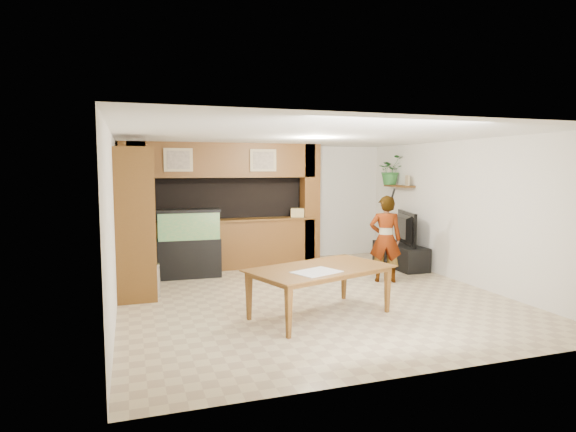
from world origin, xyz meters
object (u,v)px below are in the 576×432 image
object	(u,v)px
aquarium	(189,244)
television	(401,228)
person	(385,239)
pantry_cabinet	(135,223)
dining_table	(322,292)

from	to	relation	value
aquarium	television	world-z (taller)	aquarium
aquarium	person	size ratio (longest dim) A/B	0.82
pantry_cabinet	television	distance (m)	5.41
pantry_cabinet	aquarium	xyz separation A→B (m)	(0.98, 1.13, -0.57)
person	dining_table	xyz separation A→B (m)	(-1.92, -1.60, -0.45)
pantry_cabinet	aquarium	world-z (taller)	pantry_cabinet
pantry_cabinet	television	world-z (taller)	pantry_cabinet
dining_table	aquarium	bearing A→B (deg)	96.88
person	television	bearing A→B (deg)	-108.71
aquarium	television	xyz separation A→B (m)	(4.37, -0.44, 0.19)
television	aquarium	bearing A→B (deg)	100.54
aquarium	person	bearing A→B (deg)	-22.00
pantry_cabinet	dining_table	distance (m)	3.26
pantry_cabinet	dining_table	size ratio (longest dim) A/B	1.21
dining_table	pantry_cabinet	bearing A→B (deg)	122.79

